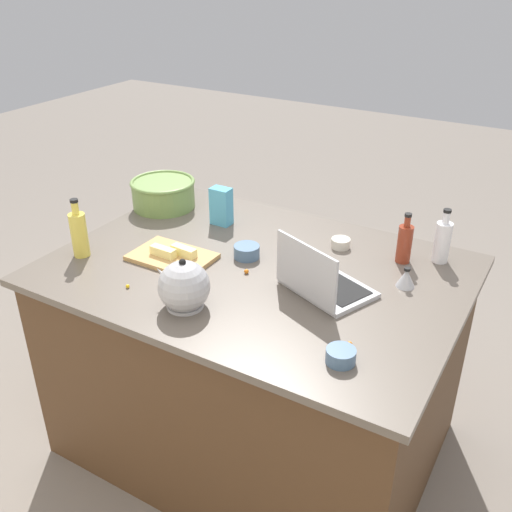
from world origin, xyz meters
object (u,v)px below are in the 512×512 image
(butter_stick_left, at_px, (184,251))
(candy_bag, at_px, (221,206))
(bottle_vinegar, at_px, (442,241))
(ramekin_medium, at_px, (341,356))
(laptop, at_px, (321,282))
(mixing_bowl_large, at_px, (163,193))
(bottle_soy, at_px, (405,243))
(bottle_oil, at_px, (79,233))
(butter_stick_right, at_px, (163,252))
(cutting_board, at_px, (172,257))
(kitchen_timer, at_px, (406,278))
(ramekin_small, at_px, (247,251))
(ramekin_wide, at_px, (341,243))
(kettle, at_px, (184,287))

(butter_stick_left, height_order, candy_bag, candy_bag)
(bottle_vinegar, relative_size, ramekin_medium, 2.44)
(laptop, relative_size, mixing_bowl_large, 1.21)
(bottle_vinegar, distance_m, ramekin_medium, 0.79)
(bottle_soy, relative_size, bottle_oil, 0.85)
(butter_stick_right, xyz_separation_m, ramekin_medium, (-0.86, 0.24, -0.01))
(ramekin_medium, bearing_deg, butter_stick_left, -19.88)
(bottle_vinegar, bearing_deg, bottle_oil, 28.44)
(bottle_oil, xyz_separation_m, cutting_board, (-0.33, -0.16, -0.09))
(ramekin_medium, distance_m, kitchen_timer, 0.53)
(mixing_bowl_large, bearing_deg, bottle_vinegar, -174.63)
(mixing_bowl_large, distance_m, butter_stick_left, 0.55)
(laptop, relative_size, ramekin_small, 3.58)
(bottle_soy, relative_size, ramekin_wide, 2.63)
(butter_stick_right, distance_m, ramekin_wide, 0.73)
(bottle_soy, distance_m, bottle_oil, 1.28)
(butter_stick_right, xyz_separation_m, ramekin_wide, (-0.56, -0.46, -0.02))
(bottle_vinegar, relative_size, candy_bag, 1.31)
(laptop, xyz_separation_m, bottle_oil, (0.95, 0.22, 0.05))
(laptop, bearing_deg, butter_stick_right, 7.61)
(mixing_bowl_large, distance_m, bottle_oil, 0.56)
(ramekin_small, xyz_separation_m, ramekin_wide, (-0.29, -0.27, -0.01))
(ramekin_small, relative_size, kitchen_timer, 1.35)
(bottle_soy, bearing_deg, cutting_board, 29.18)
(bottle_vinegar, height_order, ramekin_wide, bottle_vinegar)
(cutting_board, bearing_deg, ramekin_wide, -141.22)
(bottle_soy, bearing_deg, kitchen_timer, 110.86)
(ramekin_medium, height_order, kitchen_timer, kitchen_timer)
(kettle, relative_size, kitchen_timer, 2.77)
(ramekin_wide, bearing_deg, bottle_oil, 34.14)
(laptop, relative_size, candy_bag, 2.18)
(bottle_soy, relative_size, bottle_vinegar, 0.93)
(kettle, distance_m, butter_stick_left, 0.35)
(bottle_vinegar, xyz_separation_m, butter_stick_left, (0.88, 0.50, -0.05))
(mixing_bowl_large, height_order, bottle_oil, bottle_oil)
(butter_stick_right, height_order, candy_bag, candy_bag)
(kitchen_timer, height_order, candy_bag, candy_bag)
(kettle, bearing_deg, mixing_bowl_large, -47.05)
(kitchen_timer, bearing_deg, mixing_bowl_large, -6.41)
(kitchen_timer, bearing_deg, candy_bag, -7.41)
(ramekin_small, height_order, ramekin_medium, ramekin_small)
(bottle_soy, distance_m, kitchen_timer, 0.20)
(ramekin_small, bearing_deg, kitchen_timer, -170.66)
(mixing_bowl_large, relative_size, bottle_vinegar, 1.37)
(candy_bag, bearing_deg, butter_stick_left, 99.03)
(laptop, xyz_separation_m, ramekin_wide, (0.08, -0.37, -0.03))
(bottle_vinegar, relative_size, butter_stick_right, 2.02)
(bottle_vinegar, height_order, ramekin_medium, bottle_vinegar)
(kettle, distance_m, butter_stick_right, 0.36)
(bottle_soy, xyz_separation_m, candy_bag, (0.81, 0.07, 0.00))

